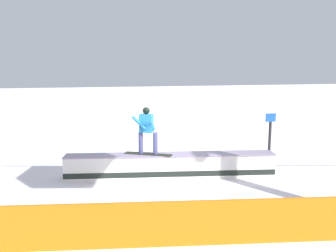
{
  "coord_description": "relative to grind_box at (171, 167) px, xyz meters",
  "views": [
    {
      "loc": [
        2.97,
        10.11,
        3.41
      ],
      "look_at": [
        0.35,
        0.93,
        1.84
      ],
      "focal_mm": 36.29,
      "sensor_mm": 36.0,
      "label": 1
    }
  ],
  "objects": [
    {
      "name": "trail_marker",
      "position": [
        -3.99,
        -0.63,
        0.65
      ],
      "size": [
        0.4,
        0.1,
        1.85
      ],
      "color": "#262628",
      "rests_on": "ground_plane"
    },
    {
      "name": "snowboarder",
      "position": [
        0.74,
        -0.17,
        1.24
      ],
      "size": [
        1.47,
        1.03,
        1.5
      ],
      "color": "black",
      "rests_on": "grind_box"
    },
    {
      "name": "grind_box",
      "position": [
        0.0,
        0.0,
        0.0
      ],
      "size": [
        6.66,
        1.97,
        0.77
      ],
      "color": "silver",
      "rests_on": "ground_plane"
    },
    {
      "name": "safety_fence",
      "position": [
        0.0,
        4.43,
        0.11
      ],
      "size": [
        10.3,
        2.21,
        0.92
      ],
      "primitive_type": "cube",
      "rotation": [
        0.0,
        0.0,
        -0.21
      ],
      "color": "orange",
      "rests_on": "ground_plane"
    },
    {
      "name": "ground_plane",
      "position": [
        0.0,
        0.0,
        -0.35
      ],
      "size": [
        120.0,
        120.0,
        0.0
      ],
      "primitive_type": "plane",
      "color": "white"
    }
  ]
}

